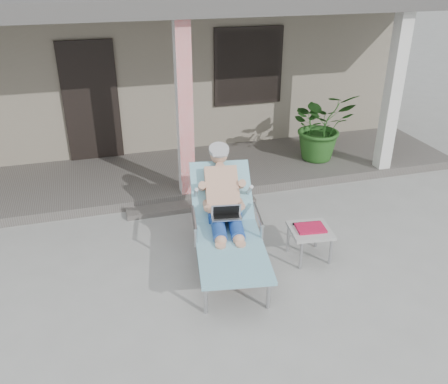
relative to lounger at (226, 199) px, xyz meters
name	(u,v)px	position (x,y,z in m)	size (l,w,h in m)	color
ground	(225,277)	(-0.13, -0.42, -0.84)	(60.00, 60.00, 0.00)	#9E9E99
house	(145,47)	(-0.13, 6.08, 0.82)	(10.40, 5.40, 3.30)	gray
porch_deck	(178,174)	(-0.13, 2.58, -0.77)	(10.00, 2.00, 0.15)	#605B56
porch_overhang	(170,9)	(-0.13, 2.53, 1.95)	(10.00, 2.30, 2.85)	silver
porch_step	(192,206)	(-0.13, 1.43, -0.81)	(2.00, 0.30, 0.07)	#605B56
lounger	(226,199)	(0.00, 0.00, 0.00)	(1.11, 2.17, 1.37)	#B7B7BC
side_table	(310,232)	(1.02, -0.30, -0.46)	(0.56, 0.56, 0.46)	#A8A8A3
potted_palm	(321,125)	(2.48, 2.41, -0.07)	(1.13, 0.98, 1.25)	#26591E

